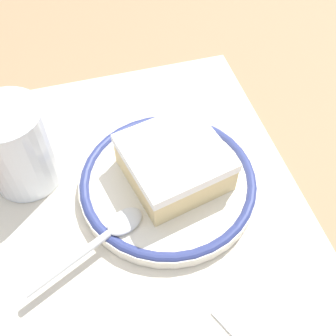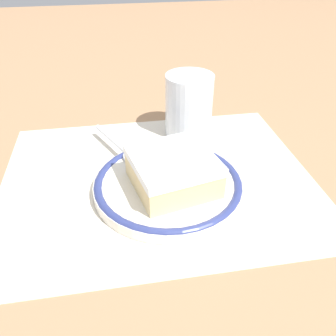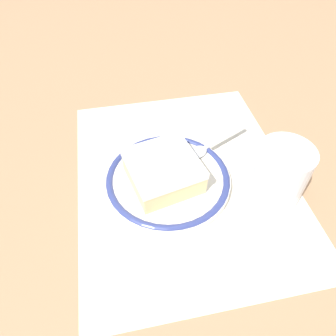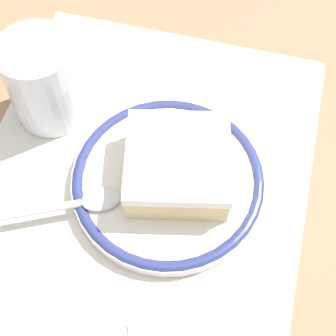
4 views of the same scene
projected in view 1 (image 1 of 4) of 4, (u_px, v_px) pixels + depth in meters
name	position (u px, v px, depth m)	size (l,w,h in m)	color
ground_plane	(145.00, 201.00, 0.42)	(2.40, 2.40, 0.00)	#9E7551
placemat	(145.00, 200.00, 0.42)	(0.40, 0.32, 0.00)	beige
plate	(168.00, 182.00, 0.43)	(0.18, 0.18, 0.02)	silver
cake_slice	(174.00, 162.00, 0.41)	(0.11, 0.11, 0.04)	beige
spoon	(105.00, 236.00, 0.38)	(0.07, 0.12, 0.01)	silver
cup	(19.00, 151.00, 0.41)	(0.07, 0.07, 0.09)	silver
sugar_packet	(245.00, 323.00, 0.35)	(0.05, 0.03, 0.01)	white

